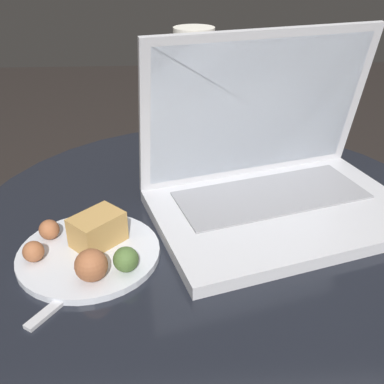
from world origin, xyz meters
TOP-DOWN VIEW (x-y plane):
  - table at (0.00, 0.00)m, footprint 0.74×0.74m
  - laptop at (0.09, 0.02)m, footprint 0.42×0.34m
  - beer_glass at (-0.02, 0.20)m, footprint 0.07×0.07m
  - snack_plate at (-0.17, -0.09)m, footprint 0.18×0.18m
  - fork at (-0.16, -0.13)m, footprint 0.11×0.16m

SIDE VIEW (x-z plane):
  - table at x=0.00m, z-range 0.13..0.62m
  - fork at x=-0.16m, z-range 0.49..0.50m
  - snack_plate at x=-0.17m, z-range 0.48..0.53m
  - laptop at x=0.09m, z-range 0.42..0.67m
  - beer_glass at x=-0.02m, z-range 0.49..0.73m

